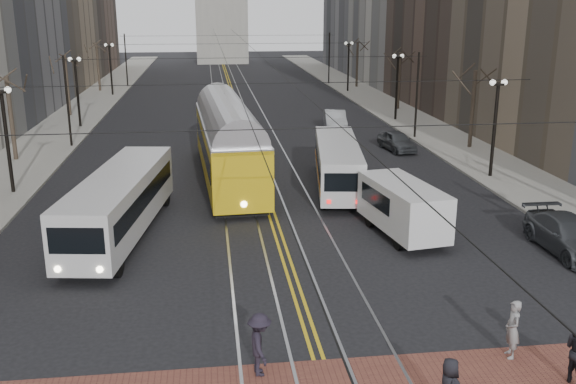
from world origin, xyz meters
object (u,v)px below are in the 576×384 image
object	(u,v)px
streetcar	(228,149)
pedestrian_d	(260,344)
sedan_grey	(397,141)
cargo_van	(403,210)
pedestrian_b	(513,329)
sedan_parked	(569,235)
rear_bus	(337,166)
transit_bus	(120,206)
sedan_silver	(335,120)

from	to	relation	value
streetcar	pedestrian_d	bearing A→B (deg)	-92.86
sedan_grey	cargo_van	bearing A→B (deg)	-113.40
sedan_grey	pedestrian_b	xyz separation A→B (m)	(-4.69, -27.63, 0.20)
sedan_parked	pedestrian_b	world-z (taller)	pedestrian_b
rear_bus	pedestrian_d	bearing A→B (deg)	-99.70
pedestrian_b	transit_bus	bearing A→B (deg)	-126.14
transit_bus	pedestrian_b	bearing A→B (deg)	-35.31
streetcar	rear_bus	size ratio (longest dim) A/B	1.56
pedestrian_d	sedan_silver	bearing A→B (deg)	-20.01
rear_bus	streetcar	bearing A→B (deg)	163.44
transit_bus	streetcar	bearing A→B (deg)	69.04
cargo_van	sedan_silver	xyz separation A→B (m)	(2.01, 25.52, -0.40)
rear_bus	cargo_van	bearing A→B (deg)	-72.10
cargo_van	streetcar	bearing A→B (deg)	115.41
rear_bus	pedestrian_d	distance (m)	19.27
transit_bus	rear_bus	xyz separation A→B (m)	(11.08, 6.37, -0.11)
pedestrian_b	cargo_van	bearing A→B (deg)	-171.84
sedan_silver	transit_bus	bearing A→B (deg)	-114.32
sedan_silver	pedestrian_b	distance (m)	36.03
sedan_silver	streetcar	bearing A→B (deg)	-115.39
sedan_grey	rear_bus	bearing A→B (deg)	-131.37
rear_bus	sedan_silver	distance (m)	17.97
sedan_grey	sedan_silver	size ratio (longest dim) A/B	0.84
transit_bus	streetcar	xyz separation A→B (m)	(5.10, 9.12, 0.43)
sedan_grey	sedan_silver	distance (m)	8.82
rear_bus	sedan_silver	world-z (taller)	rear_bus
transit_bus	sedan_parked	bearing A→B (deg)	-4.73
cargo_van	pedestrian_d	size ratio (longest dim) A/B	2.97
streetcar	sedan_grey	xyz separation A→B (m)	(12.16, 6.54, -1.17)
pedestrian_d	transit_bus	bearing A→B (deg)	17.88
rear_bus	sedan_parked	distance (m)	13.18
rear_bus	pedestrian_b	xyz separation A→B (m)	(1.49, -18.34, -0.42)
streetcar	rear_bus	distance (m)	6.60
streetcar	rear_bus	xyz separation A→B (m)	(5.98, -2.75, -0.54)
sedan_parked	pedestrian_d	xyz separation A→B (m)	(-13.56, -7.64, 0.19)
cargo_van	sedan_grey	world-z (taller)	cargo_van
transit_bus	pedestrian_b	distance (m)	17.37
cargo_van	pedestrian_b	distance (m)	10.47
sedan_parked	pedestrian_d	world-z (taller)	pedestrian_d
cargo_van	sedan_grey	size ratio (longest dim) A/B	1.33
cargo_van	sedan_grey	xyz separation A→B (m)	(4.82, 17.16, -0.51)
cargo_van	sedan_silver	distance (m)	25.60
sedan_parked	sedan_silver	bearing A→B (deg)	98.64
transit_bus	rear_bus	world-z (taller)	transit_bus
rear_bus	cargo_van	size ratio (longest dim) A/B	1.86
rear_bus	pedestrian_b	bearing A→B (deg)	-77.24
streetcar	sedan_grey	world-z (taller)	streetcar
cargo_van	sedan_parked	xyz separation A→B (m)	(6.31, -2.83, -0.46)
transit_bus	rear_bus	size ratio (longest dim) A/B	1.13
rear_bus	sedan_parked	xyz separation A→B (m)	(7.67, -10.71, -0.58)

